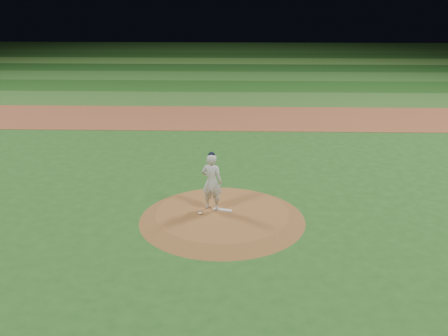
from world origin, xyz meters
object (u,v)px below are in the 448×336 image
Objects in this scene: pitcher_on_mound at (212,182)px; pitching_rubber at (223,210)px; rosin_bag at (200,213)px; pitchers_mound at (222,216)px.

pitching_rubber is at bearing -15.17° from pitcher_on_mound.
pitcher_on_mound reaches higher than pitching_rubber.
pitcher_on_mound is at bearing 49.00° from rosin_bag.
pitching_rubber is 0.31× the size of pitcher_on_mound.
pitcher_on_mound is (0.37, 0.43, 0.95)m from rosin_bag.
pitching_rubber is at bearing 88.34° from pitchers_mound.
pitchers_mound is 1.20m from pitcher_on_mound.
pitchers_mound is 41.79× the size of rosin_bag.
rosin_bag is at bearing -140.78° from pitching_rubber.
pitchers_mound is at bearing -37.60° from pitcher_on_mound.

